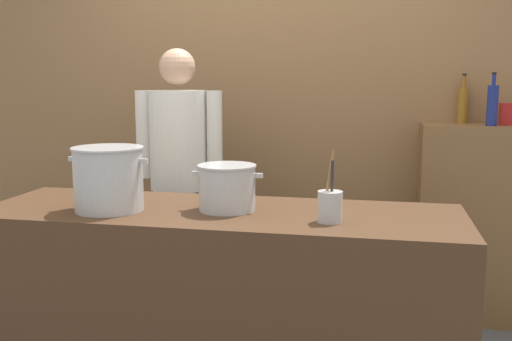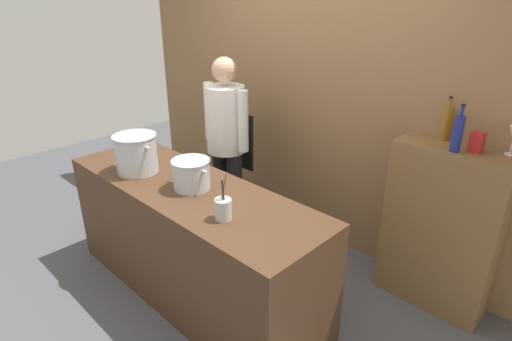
{
  "view_description": "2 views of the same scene",
  "coord_description": "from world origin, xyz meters",
  "px_view_note": "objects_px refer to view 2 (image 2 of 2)",
  "views": [
    {
      "loc": [
        0.69,
        -2.51,
        1.49
      ],
      "look_at": [
        0.08,
        0.41,
        1.02
      ],
      "focal_mm": 41.18,
      "sensor_mm": 36.0,
      "label": 1
    },
    {
      "loc": [
        2.16,
        -1.54,
        2.16
      ],
      "look_at": [
        0.23,
        0.44,
        0.96
      ],
      "focal_mm": 29.21,
      "sensor_mm": 36.0,
      "label": 2
    }
  ],
  "objects_px": {
    "wine_bottle_amber": "(446,124)",
    "chef": "(227,137)",
    "wine_bottle_cobalt": "(458,133)",
    "stockpot_small": "(191,174)",
    "spice_tin_red": "(477,142)",
    "stockpot_large": "(136,154)",
    "utensil_crock": "(223,209)"
  },
  "relations": [
    {
      "from": "stockpot_large",
      "to": "utensil_crock",
      "type": "relative_size",
      "value": 1.28
    },
    {
      "from": "stockpot_small",
      "to": "stockpot_large",
      "type": "bearing_deg",
      "value": -168.43
    },
    {
      "from": "stockpot_large",
      "to": "utensil_crock",
      "type": "xyz_separation_m",
      "value": [
        0.99,
        -0.02,
        -0.07
      ]
    },
    {
      "from": "stockpot_large",
      "to": "wine_bottle_amber",
      "type": "bearing_deg",
      "value": 39.44
    },
    {
      "from": "wine_bottle_amber",
      "to": "chef",
      "type": "bearing_deg",
      "value": -162.6
    },
    {
      "from": "wine_bottle_amber",
      "to": "spice_tin_red",
      "type": "height_order",
      "value": "wine_bottle_amber"
    },
    {
      "from": "spice_tin_red",
      "to": "chef",
      "type": "bearing_deg",
      "value": -167.19
    },
    {
      "from": "chef",
      "to": "utensil_crock",
      "type": "xyz_separation_m",
      "value": [
        0.96,
        -0.89,
        0.0
      ]
    },
    {
      "from": "chef",
      "to": "wine_bottle_cobalt",
      "type": "bearing_deg",
      "value": -168.29
    },
    {
      "from": "stockpot_large",
      "to": "stockpot_small",
      "type": "relative_size",
      "value": 1.16
    },
    {
      "from": "stockpot_small",
      "to": "wine_bottle_amber",
      "type": "xyz_separation_m",
      "value": [
        1.16,
        1.28,
        0.33
      ]
    },
    {
      "from": "stockpot_large",
      "to": "utensil_crock",
      "type": "height_order",
      "value": "utensil_crock"
    },
    {
      "from": "chef",
      "to": "stockpot_large",
      "type": "relative_size",
      "value": 4.38
    },
    {
      "from": "chef",
      "to": "utensil_crock",
      "type": "bearing_deg",
      "value": 137.95
    },
    {
      "from": "utensil_crock",
      "to": "wine_bottle_amber",
      "type": "bearing_deg",
      "value": 63.89
    },
    {
      "from": "wine_bottle_amber",
      "to": "wine_bottle_cobalt",
      "type": "distance_m",
      "value": 0.22
    },
    {
      "from": "utensil_crock",
      "to": "wine_bottle_cobalt",
      "type": "distance_m",
      "value": 1.53
    },
    {
      "from": "chef",
      "to": "utensil_crock",
      "type": "distance_m",
      "value": 1.31
    },
    {
      "from": "wine_bottle_cobalt",
      "to": "stockpot_small",
      "type": "bearing_deg",
      "value": -139.7
    },
    {
      "from": "chef",
      "to": "wine_bottle_amber",
      "type": "distance_m",
      "value": 1.77
    },
    {
      "from": "stockpot_small",
      "to": "wine_bottle_amber",
      "type": "distance_m",
      "value": 1.76
    },
    {
      "from": "stockpot_large",
      "to": "utensil_crock",
      "type": "distance_m",
      "value": 1.0
    },
    {
      "from": "stockpot_large",
      "to": "wine_bottle_amber",
      "type": "distance_m",
      "value": 2.2
    },
    {
      "from": "stockpot_large",
      "to": "wine_bottle_cobalt",
      "type": "height_order",
      "value": "wine_bottle_cobalt"
    },
    {
      "from": "chef",
      "to": "wine_bottle_cobalt",
      "type": "relative_size",
      "value": 5.39
    },
    {
      "from": "wine_bottle_cobalt",
      "to": "spice_tin_red",
      "type": "relative_size",
      "value": 2.4
    },
    {
      "from": "utensil_crock",
      "to": "wine_bottle_cobalt",
      "type": "bearing_deg",
      "value": 56.1
    },
    {
      "from": "wine_bottle_amber",
      "to": "wine_bottle_cobalt",
      "type": "xyz_separation_m",
      "value": [
        0.14,
        -0.17,
        0.01
      ]
    },
    {
      "from": "chef",
      "to": "wine_bottle_amber",
      "type": "relative_size",
      "value": 5.51
    },
    {
      "from": "chef",
      "to": "wine_bottle_cobalt",
      "type": "xyz_separation_m",
      "value": [
        1.79,
        0.34,
        0.37
      ]
    },
    {
      "from": "wine_bottle_amber",
      "to": "wine_bottle_cobalt",
      "type": "height_order",
      "value": "wine_bottle_cobalt"
    },
    {
      "from": "stockpot_small",
      "to": "spice_tin_red",
      "type": "distance_m",
      "value": 1.86
    }
  ]
}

